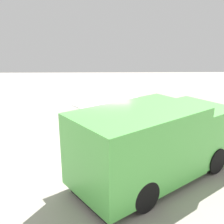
{
  "coord_description": "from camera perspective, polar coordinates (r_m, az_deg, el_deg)",
  "views": [
    {
      "loc": [
        9.0,
        0.51,
        4.49
      ],
      "look_at": [
        -1.78,
        0.71,
        1.15
      ],
      "focal_mm": 43.02,
      "sensor_mm": 36.0,
      "label": 1
    }
  ],
  "objects": [
    {
      "name": "planter_flowering_far",
      "position": [
        14.73,
        11.74,
        1.03
      ],
      "size": [
        0.67,
        0.67,
        0.89
      ],
      "color": "silver",
      "rests_on": "ground_plane"
    },
    {
      "name": "planter_flowering_near",
      "position": [
        13.82,
        -2.83,
        -0.25
      ],
      "size": [
        0.42,
        0.42,
        0.68
      ],
      "color": "#A29C93",
      "rests_on": "ground_plane"
    },
    {
      "name": "ground_plane",
      "position": [
        10.07,
        -3.9,
        -9.3
      ],
      "size": [
        40.0,
        40.0,
        0.0
      ],
      "primitive_type": "plane",
      "color": "#B0A79B"
    },
    {
      "name": "food_truck",
      "position": [
        8.34,
        9.13,
        -6.7
      ],
      "size": [
        5.0,
        5.66,
        2.34
      ],
      "color": "#5CC553",
      "rests_on": "ground_plane"
    }
  ]
}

